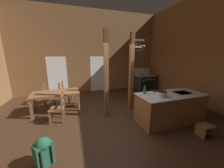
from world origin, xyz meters
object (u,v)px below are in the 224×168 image
at_px(ladderback_chair_by_post, 48,94).
at_px(ladderback_chair_at_table_end, 58,108).
at_px(stockpot_on_counter, 161,94).
at_px(backpack, 43,151).
at_px(mixing_bowl_on_counter, 156,93).
at_px(stove_range, 145,82).
at_px(dining_table, 56,94).
at_px(ladderback_chair_near_window, 65,92).
at_px(step_stool, 205,129).
at_px(kitchen_island, 169,108).
at_px(bottle_tall_on_counter, 145,90).

relative_size(ladderback_chair_by_post, ladderback_chair_at_table_end, 1.00).
bearing_deg(stockpot_on_counter, backpack, -170.52).
relative_size(backpack, mixing_bowl_on_counter, 2.71).
bearing_deg(backpack, stove_range, 40.74).
height_order(backpack, stockpot_on_counter, stockpot_on_counter).
distance_m(dining_table, ladderback_chair_near_window, 0.92).
height_order(step_stool, mixing_bowl_on_counter, mixing_bowl_on_counter).
xyz_separation_m(dining_table, ladderback_chair_at_table_end, (0.16, -0.91, -0.20)).
relative_size(step_stool, ladderback_chair_near_window, 0.39).
xyz_separation_m(ladderback_chair_near_window, ladderback_chair_by_post, (-0.70, 0.04, 0.00)).
height_order(step_stool, stockpot_on_counter, stockpot_on_counter).
relative_size(kitchen_island, ladderback_chair_by_post, 2.28).
distance_m(stove_range, step_stool, 4.62).
height_order(mixing_bowl_on_counter, bottle_tall_on_counter, bottle_tall_on_counter).
relative_size(kitchen_island, ladderback_chair_near_window, 2.28).
bearing_deg(ladderback_chair_near_window, ladderback_chair_by_post, 176.80).
xyz_separation_m(stove_range, ladderback_chair_near_window, (-4.67, -0.71, -0.03)).
distance_m(stove_range, dining_table, 5.18).
xyz_separation_m(stove_range, step_stool, (-0.97, -4.51, -0.30)).
distance_m(step_stool, ladderback_chair_at_table_end, 4.32).
distance_m(ladderback_chair_near_window, ladderback_chair_at_table_end, 1.77).
xyz_separation_m(ladderback_chair_at_table_end, mixing_bowl_on_counter, (2.96, -0.96, 0.52)).
bearing_deg(backpack, kitchen_island, 10.27).
bearing_deg(mixing_bowl_on_counter, backpack, -165.76).
xyz_separation_m(ladderback_chair_near_window, stockpot_on_counter, (2.86, -3.00, 0.56)).
distance_m(ladderback_chair_by_post, ladderback_chair_at_table_end, 1.90).
relative_size(stove_range, ladderback_chair_at_table_end, 1.39).
height_order(ladderback_chair_at_table_end, stockpot_on_counter, stockpot_on_counter).
distance_m(backpack, mixing_bowl_on_counter, 3.25).
xyz_separation_m(kitchen_island, ladderback_chair_by_post, (-4.03, 2.91, -0.01)).
relative_size(step_stool, stockpot_on_counter, 1.01).
bearing_deg(mixing_bowl_on_counter, stockpot_on_counter, -90.01).
xyz_separation_m(kitchen_island, mixing_bowl_on_counter, (-0.47, 0.14, 0.50)).
distance_m(ladderback_chair_by_post, stockpot_on_counter, 4.71).
bearing_deg(ladderback_chair_at_table_end, stockpot_on_counter, -22.57).
xyz_separation_m(ladderback_chair_at_table_end, stockpot_on_counter, (2.96, -1.23, 0.56)).
bearing_deg(kitchen_island, stockpot_on_counter, -164.68).
bearing_deg(kitchen_island, backpack, -169.73).
distance_m(stockpot_on_counter, mixing_bowl_on_counter, 0.27).
xyz_separation_m(step_stool, mixing_bowl_on_counter, (-0.84, 1.07, 0.79)).
bearing_deg(ladderback_chair_at_table_end, ladderback_chair_by_post, 108.29).
relative_size(stove_range, stockpot_on_counter, 3.63).
height_order(stove_range, stockpot_on_counter, stove_range).
distance_m(kitchen_island, mixing_bowl_on_counter, 0.71).
xyz_separation_m(ladderback_chair_near_window, backpack, (-0.23, -3.51, -0.14)).
relative_size(ladderback_chair_near_window, mixing_bowl_on_counter, 4.31).
relative_size(stockpot_on_counter, mixing_bowl_on_counter, 1.65).
bearing_deg(ladderback_chair_at_table_end, mixing_bowl_on_counter, -18.00).
distance_m(ladderback_chair_at_table_end, mixing_bowl_on_counter, 3.16).
height_order(ladderback_chair_near_window, ladderback_chair_at_table_end, same).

